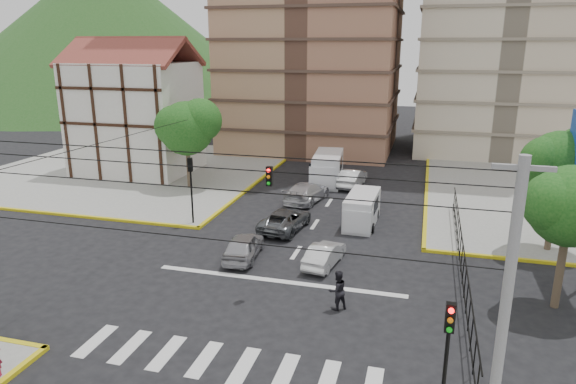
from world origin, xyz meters
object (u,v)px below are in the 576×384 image
(van_right_lane, at_px, (361,211))
(car_silver_front_left, at_px, (244,246))
(traffic_light_se, at_px, (447,348))
(traffic_light_nw, at_px, (191,180))
(car_white_front_right, at_px, (324,254))
(pedestrian_crosswalk, at_px, (337,290))
(van_left_lane, at_px, (327,169))

(van_right_lane, xyz_separation_m, car_silver_front_left, (-5.66, -7.09, -0.30))
(traffic_light_se, distance_m, car_silver_front_left, 15.60)
(traffic_light_nw, xyz_separation_m, car_silver_front_left, (5.14, -4.28, -2.40))
(traffic_light_nw, height_order, car_white_front_right, traffic_light_nw)
(traffic_light_se, bearing_deg, pedestrian_crosswalk, 122.20)
(traffic_light_nw, distance_m, car_silver_front_left, 7.10)
(traffic_light_se, xyz_separation_m, car_white_front_right, (-5.90, 11.57, -2.50))
(car_silver_front_left, height_order, car_white_front_right, car_silver_front_left)
(traffic_light_nw, distance_m, van_right_lane, 11.35)
(traffic_light_nw, xyz_separation_m, car_white_front_right, (9.70, -4.03, -2.50))
(traffic_light_se, height_order, van_left_lane, traffic_light_se)
(van_right_lane, distance_m, car_silver_front_left, 9.08)
(van_left_lane, relative_size, car_white_front_right, 1.58)
(traffic_light_se, relative_size, traffic_light_nw, 1.00)
(traffic_light_se, distance_m, van_left_lane, 29.68)
(car_silver_front_left, bearing_deg, pedestrian_crosswalk, 139.14)
(traffic_light_se, relative_size, van_right_lane, 0.94)
(van_left_lane, xyz_separation_m, pedestrian_crosswalk, (4.63, -21.24, -0.32))
(van_right_lane, height_order, van_left_lane, van_left_lane)
(car_silver_front_left, xyz_separation_m, car_white_front_right, (4.56, 0.25, -0.09))
(traffic_light_se, distance_m, van_right_lane, 19.14)
(traffic_light_nw, bearing_deg, van_left_lane, 62.46)
(traffic_light_nw, relative_size, car_silver_front_left, 1.05)
(car_silver_front_left, bearing_deg, traffic_light_nw, -45.08)
(van_left_lane, distance_m, car_silver_front_left, 16.96)
(van_right_lane, xyz_separation_m, car_white_front_right, (-1.10, -6.85, -0.39))
(van_right_lane, height_order, car_silver_front_left, van_right_lane)
(traffic_light_nw, relative_size, van_right_lane, 0.94)
(car_silver_front_left, bearing_deg, van_left_lane, -100.16)
(van_left_lane, xyz_separation_m, car_white_front_right, (3.12, -16.65, -0.64))
(van_left_lane, distance_m, pedestrian_crosswalk, 21.74)
(traffic_light_nw, bearing_deg, pedestrian_crosswalk, -37.58)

